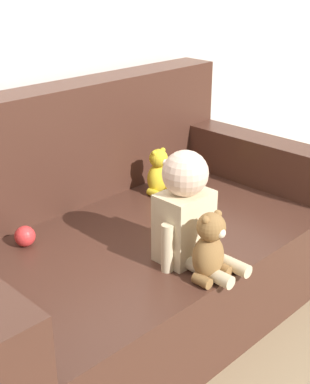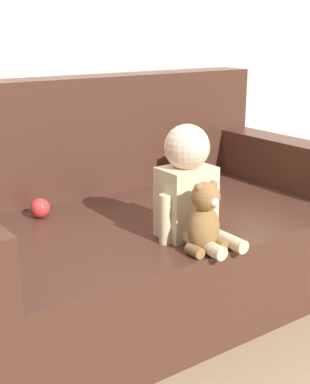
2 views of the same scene
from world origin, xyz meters
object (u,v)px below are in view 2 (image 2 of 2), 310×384
(plush_toy_side, at_px, (182,168))
(toy_ball, at_px, (40,208))
(person_baby, at_px, (189,187))
(teddy_bear_brown, at_px, (204,219))
(couch, at_px, (133,228))

(plush_toy_side, relative_size, toy_ball, 2.70)
(person_baby, relative_size, toy_ball, 5.14)
(teddy_bear_brown, distance_m, toy_ball, 0.70)
(person_baby, relative_size, teddy_bear_brown, 1.66)
(couch, bearing_deg, toy_ball, 161.06)
(person_baby, bearing_deg, plush_toy_side, 54.39)
(couch, bearing_deg, teddy_bear_brown, -94.69)
(couch, relative_size, teddy_bear_brown, 7.08)
(person_baby, relative_size, plush_toy_side, 1.91)
(couch, xyz_separation_m, teddy_bear_brown, (-0.04, -0.50, 0.20))
(couch, distance_m, toy_ball, 0.39)
(person_baby, xyz_separation_m, plush_toy_side, (0.35, 0.48, -0.08))
(person_baby, xyz_separation_m, teddy_bear_brown, (-0.04, -0.14, -0.07))
(person_baby, bearing_deg, teddy_bear_brown, -107.55)
(person_baby, bearing_deg, couch, 90.40)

